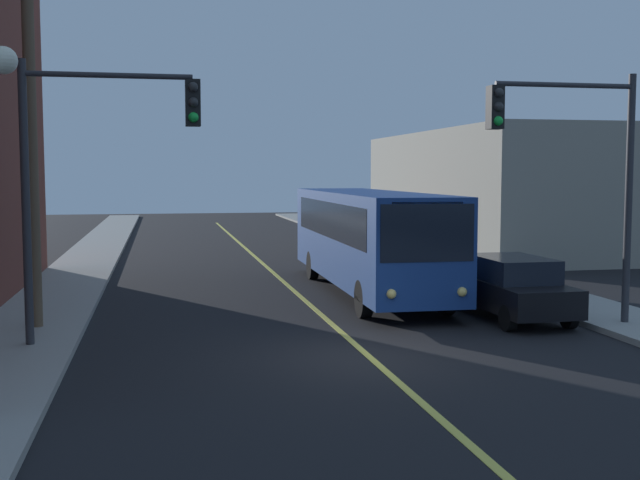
{
  "coord_description": "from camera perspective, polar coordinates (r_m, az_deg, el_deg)",
  "views": [
    {
      "loc": [
        -4.17,
        -15.54,
        3.78
      ],
      "look_at": [
        0.0,
        5.07,
        2.0
      ],
      "focal_mm": 44.28,
      "sensor_mm": 36.0,
      "label": 1
    }
  ],
  "objects": [
    {
      "name": "ground_plane",
      "position": [
        16.53,
        3.53,
        -8.39
      ],
      "size": [
        120.0,
        120.0,
        0.0
      ],
      "primitive_type": "plane",
      "color": "black"
    },
    {
      "name": "sidewalk_left",
      "position": [
        25.99,
        -18.16,
        -3.6
      ],
      "size": [
        2.5,
        90.0,
        0.15
      ],
      "primitive_type": "cube",
      "color": "gray",
      "rests_on": "ground"
    },
    {
      "name": "sidewalk_right",
      "position": [
        28.22,
        12.56,
        -2.82
      ],
      "size": [
        2.5,
        90.0,
        0.15
      ],
      "primitive_type": "cube",
      "color": "gray",
      "rests_on": "ground"
    },
    {
      "name": "lane_stripe_center",
      "position": [
        31.05,
        -3.64,
        -2.15
      ],
      "size": [
        0.16,
        60.0,
        0.01
      ],
      "primitive_type": "cube",
      "color": "#D8CC4C",
      "rests_on": "ground"
    },
    {
      "name": "building_right_warehouse",
      "position": [
        41.83,
        15.09,
        3.49
      ],
      "size": [
        12.0,
        18.93,
        5.83
      ],
      "color": "gray",
      "rests_on": "ground"
    },
    {
      "name": "city_bus",
      "position": [
        24.89,
        3.43,
        0.31
      ],
      "size": [
        2.73,
        12.19,
        3.2
      ],
      "color": "navy",
      "rests_on": "ground"
    },
    {
      "name": "parked_car_black",
      "position": [
        21.1,
        13.68,
        -3.3
      ],
      "size": [
        1.86,
        4.42,
        1.62
      ],
      "color": "black",
      "rests_on": "ground"
    },
    {
      "name": "parked_car_blue",
      "position": [
        27.27,
        7.67,
        -1.39
      ],
      "size": [
        1.93,
        4.45,
        1.62
      ],
      "color": "navy",
      "rests_on": "ground"
    },
    {
      "name": "parked_car_red",
      "position": [
        35.45,
        3.58,
        0.08
      ],
      "size": [
        1.95,
        4.46,
        1.62
      ],
      "color": "maroon",
      "rests_on": "ground"
    },
    {
      "name": "utility_pole_near",
      "position": [
        19.77,
        -20.2,
        9.06
      ],
      "size": [
        2.4,
        0.28,
        9.4
      ],
      "color": "brown",
      "rests_on": "sidewalk_left"
    },
    {
      "name": "traffic_signal_left_corner",
      "position": [
        17.49,
        -15.6,
        6.38
      ],
      "size": [
        3.75,
        0.48,
        6.0
      ],
      "color": "#2D2D33",
      "rests_on": "sidewalk_left"
    },
    {
      "name": "traffic_signal_right_corner",
      "position": [
        19.72,
        17.75,
        6.13
      ],
      "size": [
        3.75,
        0.48,
        6.0
      ],
      "color": "#2D2D33",
      "rests_on": "sidewalk_right"
    }
  ]
}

